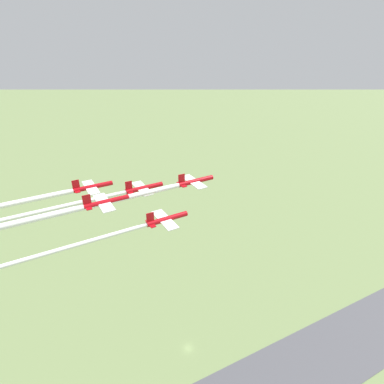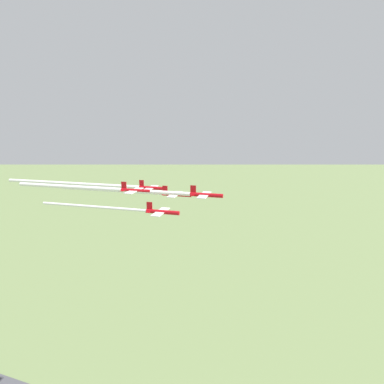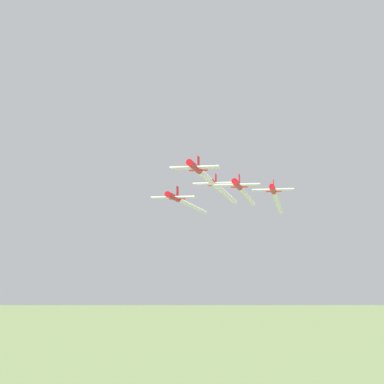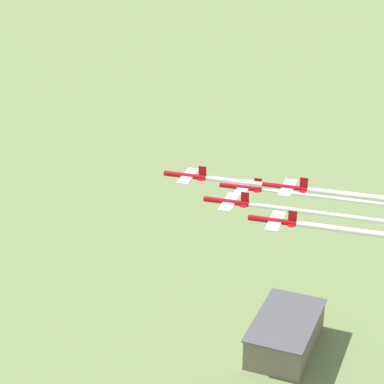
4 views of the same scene
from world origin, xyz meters
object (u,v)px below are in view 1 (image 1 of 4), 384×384
object	(u,v)px
jet_3	(92,187)
jet_4	(105,202)
jet_2	(166,219)
jet_0	(194,181)
jet_1	(143,188)

from	to	relation	value
jet_3	jet_4	world-z (taller)	jet_4
jet_2	jet_3	world-z (taller)	jet_3
jet_0	jet_4	world-z (taller)	jet_4
jet_0	jet_3	distance (m)	23.84
jet_2	jet_3	bearing A→B (deg)	-150.46
jet_1	jet_2	size ratio (longest dim) A/B	1.00
jet_0	jet_3	bearing A→B (deg)	-120.47
jet_0	jet_2	distance (m)	12.48
jet_3	jet_2	bearing A→B (deg)	29.54
jet_3	jet_4	bearing A→B (deg)	0.00
jet_0	jet_2	bearing A→B (deg)	-59.53
jet_0	jet_4	distance (m)	20.51
jet_3	jet_4	size ratio (longest dim) A/B	1.00
jet_3	jet_0	bearing A→B (deg)	59.53
jet_4	jet_2	bearing A→B (deg)	59.53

